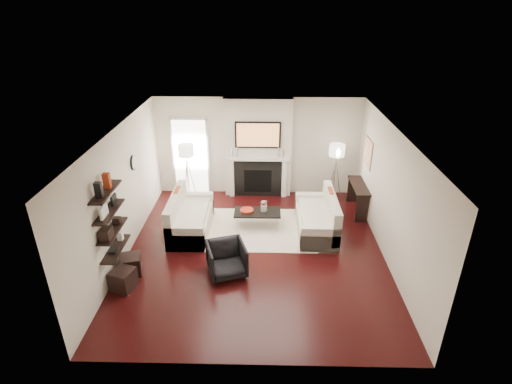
{
  "coord_description": "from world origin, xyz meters",
  "views": [
    {
      "loc": [
        0.18,
        -7.27,
        4.96
      ],
      "look_at": [
        0.0,
        0.6,
        1.15
      ],
      "focal_mm": 28.0,
      "sensor_mm": 36.0,
      "label": 1
    }
  ],
  "objects_px": {
    "loveseat_left_base": "(191,223)",
    "coffee_table": "(257,212)",
    "ottoman_near": "(130,265)",
    "lamp_right_shade": "(337,150)",
    "loveseat_right_base": "(316,224)",
    "armchair": "(227,258)",
    "lamp_left_shade": "(186,150)"
  },
  "relations": [
    {
      "from": "loveseat_right_base",
      "to": "loveseat_left_base",
      "type": "bearing_deg",
      "value": -179.23
    },
    {
      "from": "loveseat_right_base",
      "to": "ottoman_near",
      "type": "relative_size",
      "value": 4.5
    },
    {
      "from": "loveseat_left_base",
      "to": "coffee_table",
      "type": "distance_m",
      "value": 1.58
    },
    {
      "from": "loveseat_right_base",
      "to": "ottoman_near",
      "type": "height_order",
      "value": "loveseat_right_base"
    },
    {
      "from": "coffee_table",
      "to": "ottoman_near",
      "type": "xyz_separation_m",
      "value": [
        -2.49,
        -1.87,
        -0.2
      ]
    },
    {
      "from": "loveseat_left_base",
      "to": "loveseat_right_base",
      "type": "relative_size",
      "value": 1.0
    },
    {
      "from": "coffee_table",
      "to": "armchair",
      "type": "height_order",
      "value": "armchair"
    },
    {
      "from": "loveseat_left_base",
      "to": "coffee_table",
      "type": "relative_size",
      "value": 1.64
    },
    {
      "from": "loveseat_left_base",
      "to": "armchair",
      "type": "relative_size",
      "value": 2.44
    },
    {
      "from": "loveseat_left_base",
      "to": "lamp_left_shade",
      "type": "distance_m",
      "value": 2.03
    },
    {
      "from": "loveseat_right_base",
      "to": "lamp_left_shade",
      "type": "relative_size",
      "value": 4.5
    },
    {
      "from": "loveseat_right_base",
      "to": "armchair",
      "type": "xyz_separation_m",
      "value": [
        -1.95,
        -1.65,
        0.16
      ]
    },
    {
      "from": "coffee_table",
      "to": "loveseat_right_base",
      "type": "bearing_deg",
      "value": -7.3
    },
    {
      "from": "loveseat_right_base",
      "to": "lamp_left_shade",
      "type": "xyz_separation_m",
      "value": [
        -3.25,
        1.53,
        1.24
      ]
    },
    {
      "from": "ottoman_near",
      "to": "loveseat_right_base",
      "type": "bearing_deg",
      "value": 23.6
    },
    {
      "from": "loveseat_right_base",
      "to": "ottoman_near",
      "type": "xyz_separation_m",
      "value": [
        -3.87,
        -1.69,
        -0.01
      ]
    },
    {
      "from": "loveseat_left_base",
      "to": "lamp_left_shade",
      "type": "height_order",
      "value": "lamp_left_shade"
    },
    {
      "from": "lamp_left_shade",
      "to": "armchair",
      "type": "bearing_deg",
      "value": -67.73
    },
    {
      "from": "armchair",
      "to": "ottoman_near",
      "type": "distance_m",
      "value": 1.93
    },
    {
      "from": "ottoman_near",
      "to": "lamp_right_shade",
      "type": "bearing_deg",
      "value": 36.37
    },
    {
      "from": "loveseat_left_base",
      "to": "loveseat_right_base",
      "type": "bearing_deg",
      "value": 0.77
    },
    {
      "from": "lamp_left_shade",
      "to": "coffee_table",
      "type": "bearing_deg",
      "value": -35.88
    },
    {
      "from": "loveseat_right_base",
      "to": "lamp_right_shade",
      "type": "xyz_separation_m",
      "value": [
        0.65,
        1.64,
        1.24
      ]
    },
    {
      "from": "armchair",
      "to": "lamp_left_shade",
      "type": "bearing_deg",
      "value": 94.95
    },
    {
      "from": "lamp_right_shade",
      "to": "ottoman_near",
      "type": "relative_size",
      "value": 1.0
    },
    {
      "from": "armchair",
      "to": "lamp_right_shade",
      "type": "distance_m",
      "value": 4.33
    },
    {
      "from": "lamp_left_shade",
      "to": "lamp_right_shade",
      "type": "distance_m",
      "value": 3.9
    },
    {
      "from": "coffee_table",
      "to": "lamp_left_shade",
      "type": "distance_m",
      "value": 2.54
    },
    {
      "from": "armchair",
      "to": "lamp_left_shade",
      "type": "height_order",
      "value": "lamp_left_shade"
    },
    {
      "from": "loveseat_left_base",
      "to": "ottoman_near",
      "type": "relative_size",
      "value": 4.5
    },
    {
      "from": "coffee_table",
      "to": "lamp_left_shade",
      "type": "bearing_deg",
      "value": 144.12
    },
    {
      "from": "armchair",
      "to": "ottoman_near",
      "type": "bearing_deg",
      "value": 163.84
    }
  ]
}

